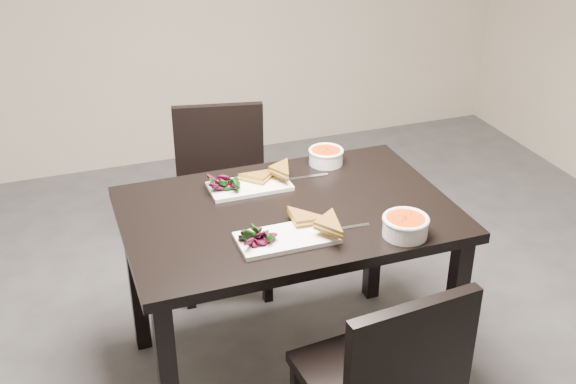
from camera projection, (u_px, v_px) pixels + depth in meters
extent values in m
cube|color=black|center=(288.00, 214.00, 2.61)|extent=(1.20, 0.80, 0.04)
cube|color=black|center=(454.00, 318.00, 2.67)|extent=(0.06, 0.06, 0.71)
cube|color=black|center=(136.00, 277.00, 2.91)|extent=(0.06, 0.06, 0.71)
cube|color=black|center=(374.00, 231.00, 3.23)|extent=(0.06, 0.06, 0.71)
cube|color=black|center=(372.00, 378.00, 2.28)|extent=(0.46, 0.46, 0.04)
cube|color=black|center=(386.00, 379.00, 2.59)|extent=(0.04, 0.04, 0.41)
cube|color=black|center=(411.00, 361.00, 2.02)|extent=(0.42, 0.08, 0.40)
cube|color=black|center=(224.00, 205.00, 3.29)|extent=(0.50, 0.50, 0.04)
cube|color=black|center=(188.00, 270.00, 3.22)|extent=(0.05, 0.05, 0.41)
cube|color=black|center=(267.00, 263.00, 3.26)|extent=(0.05, 0.05, 0.41)
cube|color=black|center=(187.00, 229.00, 3.53)|extent=(0.05, 0.05, 0.41)
cube|color=black|center=(259.00, 224.00, 3.58)|extent=(0.05, 0.05, 0.41)
cube|color=black|center=(219.00, 145.00, 3.36)|extent=(0.42, 0.12, 0.40)
cube|color=white|center=(287.00, 238.00, 2.41)|extent=(0.34, 0.17, 0.02)
cylinder|color=white|center=(405.00, 228.00, 2.43)|extent=(0.16, 0.16, 0.06)
cylinder|color=#E84D0A|center=(406.00, 221.00, 2.41)|extent=(0.13, 0.13, 0.02)
torus|color=white|center=(406.00, 219.00, 2.41)|extent=(0.16, 0.16, 0.02)
cube|color=silver|center=(345.00, 228.00, 2.48)|extent=(0.18, 0.02, 0.00)
cube|color=white|center=(250.00, 186.00, 2.75)|extent=(0.31, 0.16, 0.02)
cylinder|color=white|center=(326.00, 158.00, 2.93)|extent=(0.14, 0.14, 0.05)
cylinder|color=#E84D0A|center=(326.00, 152.00, 2.92)|extent=(0.12, 0.12, 0.02)
torus|color=white|center=(326.00, 151.00, 2.92)|extent=(0.15, 0.15, 0.01)
cube|color=silver|center=(306.00, 177.00, 2.83)|extent=(0.18, 0.02, 0.00)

